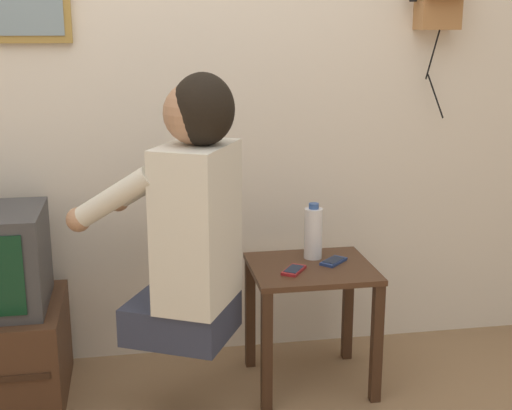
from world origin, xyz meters
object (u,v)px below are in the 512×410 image
object	(u,v)px
person	(191,213)
cell_phone_held	(294,270)
cell_phone_spare	(334,261)
water_bottle	(313,233)

from	to	relation	value
person	cell_phone_held	size ratio (longest dim) A/B	7.07
cell_phone_held	cell_phone_spare	bearing A→B (deg)	56.39
cell_phone_spare	water_bottle	distance (m)	0.14
cell_phone_held	cell_phone_spare	world-z (taller)	same
cell_phone_held	cell_phone_spare	xyz separation A→B (m)	(0.18, 0.07, 0.00)
cell_phone_spare	cell_phone_held	bearing A→B (deg)	-112.13
cell_phone_held	water_bottle	size ratio (longest dim) A/B	0.59
person	water_bottle	xyz separation A→B (m)	(0.52, 0.27, -0.18)
cell_phone_held	water_bottle	bearing A→B (deg)	86.63
person	cell_phone_spare	world-z (taller)	person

